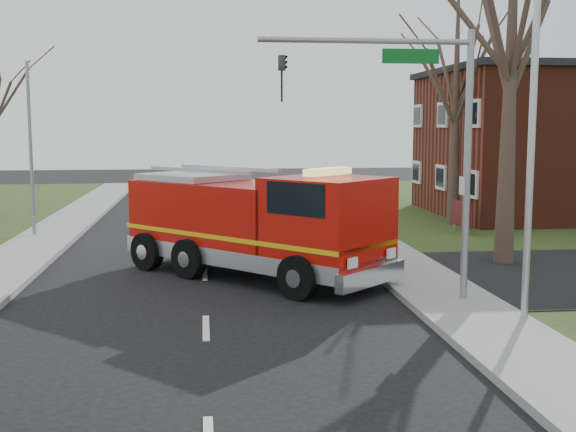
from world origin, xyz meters
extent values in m
plane|color=black|center=(0.00, 0.00, 0.00)|extent=(120.00, 120.00, 0.00)
cube|color=gray|center=(6.20, 0.00, 0.07)|extent=(2.40, 80.00, 0.15)
cube|color=silver|center=(11.45, 18.00, 2.00)|extent=(0.12, 1.40, 1.20)
cube|color=#4F1216|center=(10.50, 12.50, 0.90)|extent=(0.12, 2.00, 1.00)
cylinder|color=gray|center=(10.50, 11.70, 0.45)|extent=(0.08, 0.08, 0.90)
cylinder|color=gray|center=(10.50, 13.30, 0.45)|extent=(0.08, 0.08, 0.90)
cone|color=#31241D|center=(9.50, 6.00, 6.00)|extent=(0.64, 0.64, 12.00)
cone|color=#31241D|center=(11.00, 15.00, 5.25)|extent=(0.56, 0.56, 10.50)
cylinder|color=gray|center=(6.50, 1.50, 3.40)|extent=(0.18, 0.18, 6.80)
cylinder|color=gray|center=(3.90, 1.50, 6.50)|extent=(5.20, 0.14, 0.14)
cube|color=#0C591E|center=(5.00, 1.50, 6.15)|extent=(1.40, 0.06, 0.35)
imported|color=black|center=(1.90, 1.50, 6.15)|extent=(0.22, 0.18, 1.10)
cylinder|color=#B7BABF|center=(7.20, -0.50, 4.20)|extent=(0.16, 0.16, 8.40)
cylinder|color=gray|center=(-6.80, 14.00, 3.50)|extent=(0.14, 0.14, 7.00)
cube|color=#B30F08|center=(0.54, 6.37, 1.66)|extent=(5.83, 5.95, 2.24)
cube|color=#B30F08|center=(3.33, 3.42, 1.82)|extent=(3.93, 3.93, 2.56)
cube|color=#B7BABF|center=(1.42, 5.44, 0.75)|extent=(7.76, 7.98, 0.48)
cube|color=#E5B20C|center=(1.42, 5.44, 1.34)|extent=(7.76, 7.99, 0.13)
cube|color=black|center=(4.14, 2.57, 2.62)|extent=(1.87, 1.78, 0.91)
cube|color=#E5D866|center=(3.33, 3.42, 3.26)|extent=(1.50, 1.45, 0.19)
cylinder|color=black|center=(2.39, 2.39, 0.59)|extent=(1.08, 1.11, 1.18)
cylinder|color=black|center=(4.41, 4.30, 0.59)|extent=(1.08, 1.11, 1.18)
cylinder|color=black|center=(-1.79, 6.82, 0.59)|extent=(1.08, 1.11, 1.18)
cylinder|color=black|center=(0.23, 8.73, 0.59)|extent=(1.08, 1.11, 1.18)
camera|label=1|loc=(-0.03, -15.74, 4.49)|focal=45.00mm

